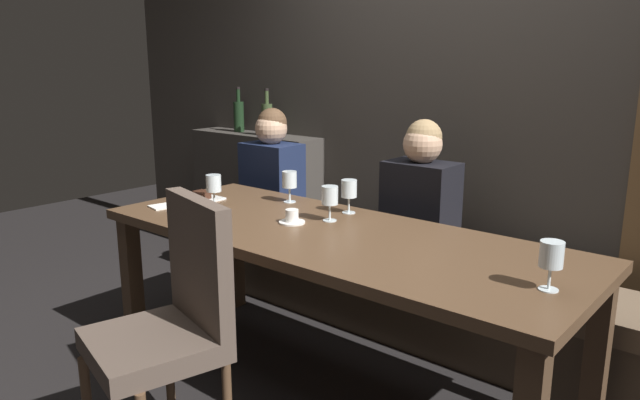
{
  "coord_description": "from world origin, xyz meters",
  "views": [
    {
      "loc": [
        1.54,
        -1.9,
        1.46
      ],
      "look_at": [
        -0.15,
        0.1,
        0.84
      ],
      "focal_mm": 33.04,
      "sensor_mm": 36.0,
      "label": 1
    }
  ],
  "objects": [
    {
      "name": "wine_glass_end_right",
      "position": [
        -0.14,
        0.3,
        0.86
      ],
      "size": [
        0.08,
        0.08,
        0.16
      ],
      "color": "silver",
      "rests_on": "dining_table"
    },
    {
      "name": "folded_napkin",
      "position": [
        -0.93,
        -0.22,
        0.74
      ],
      "size": [
        0.13,
        0.12,
        0.01
      ],
      "primitive_type": "cube",
      "rotation": [
        0.0,
        0.0,
        -0.2
      ],
      "color": "silver",
      "rests_on": "dining_table"
    },
    {
      "name": "back_wall_tiled",
      "position": [
        0.0,
        1.22,
        1.5
      ],
      "size": [
        6.0,
        0.12,
        3.0
      ],
      "primitive_type": "cube",
      "color": "#423D38",
      "rests_on": "ground"
    },
    {
      "name": "wine_glass_near_left",
      "position": [
        -0.11,
        0.13,
        0.85
      ],
      "size": [
        0.08,
        0.08,
        0.16
      ],
      "color": "silver",
      "rests_on": "dining_table"
    },
    {
      "name": "dining_table",
      "position": [
        0.0,
        0.0,
        0.65
      ],
      "size": [
        2.2,
        0.84,
        0.74
      ],
      "color": "#493422",
      "rests_on": "ground"
    },
    {
      "name": "wine_glass_far_left",
      "position": [
        -0.73,
        -0.03,
        0.85
      ],
      "size": [
        0.08,
        0.08,
        0.16
      ],
      "color": "silver",
      "rests_on": "dining_table"
    },
    {
      "name": "diner_redhead",
      "position": [
        -1.04,
        0.69,
        0.79
      ],
      "size": [
        0.36,
        0.24,
        0.73
      ],
      "color": "#192342",
      "rests_on": "banquette_bench"
    },
    {
      "name": "banquette_bench",
      "position": [
        0.0,
        0.7,
        0.23
      ],
      "size": [
        2.5,
        0.44,
        0.45
      ],
      "color": "#4A3C2E",
      "rests_on": "ground"
    },
    {
      "name": "wine_bottle_dark_red",
      "position": [
        -1.73,
        1.05,
        1.07
      ],
      "size": [
        0.08,
        0.08,
        0.33
      ],
      "color": "black",
      "rests_on": "back_counter"
    },
    {
      "name": "diner_bearded",
      "position": [
        0.03,
        0.71,
        0.79
      ],
      "size": [
        0.36,
        0.24,
        0.72
      ],
      "color": "black",
      "rests_on": "banquette_bench"
    },
    {
      "name": "chair_near_side",
      "position": [
        -0.15,
        -0.72,
        0.56
      ],
      "size": [
        0.54,
        0.54,
        0.98
      ],
      "color": "brown",
      "rests_on": "ground"
    },
    {
      "name": "back_counter",
      "position": [
        -1.55,
        1.04,
        0.47
      ],
      "size": [
        1.1,
        0.28,
        0.95
      ],
      "primitive_type": "cube",
      "color": "#38342F",
      "rests_on": "ground"
    },
    {
      "name": "ground",
      "position": [
        0.0,
        0.0,
        0.0
      ],
      "size": [
        9.0,
        9.0,
        0.0
      ],
      "primitive_type": "plane",
      "color": "black"
    },
    {
      "name": "dessert_plate",
      "position": [
        -0.9,
        0.02,
        0.75
      ],
      "size": [
        0.19,
        0.19,
        0.05
      ],
      "color": "white",
      "rests_on": "dining_table"
    },
    {
      "name": "espresso_cup",
      "position": [
        -0.22,
        -0.01,
        0.77
      ],
      "size": [
        0.12,
        0.12,
        0.06
      ],
      "color": "white",
      "rests_on": "dining_table"
    },
    {
      "name": "wine_glass_end_left",
      "position": [
        -0.51,
        0.28,
        0.85
      ],
      "size": [
        0.08,
        0.08,
        0.16
      ],
      "color": "silver",
      "rests_on": "dining_table"
    },
    {
      "name": "wine_glass_center_front",
      "position": [
        0.96,
        -0.07,
        0.85
      ],
      "size": [
        0.08,
        0.08,
        0.16
      ],
      "color": "silver",
      "rests_on": "dining_table"
    },
    {
      "name": "wine_bottle_pale_label",
      "position": [
        -1.4,
        1.02,
        1.07
      ],
      "size": [
        0.08,
        0.08,
        0.33
      ],
      "color": "#384728",
      "rests_on": "back_counter"
    }
  ]
}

